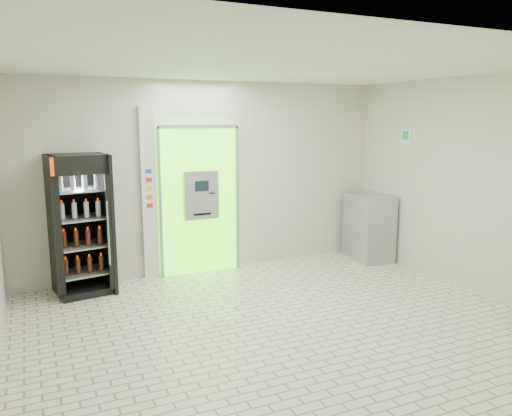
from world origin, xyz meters
TOP-DOWN VIEW (x-y plane):
  - ground at (0.00, 0.00)m, footprint 6.00×6.00m
  - room_shell at (0.00, 0.00)m, footprint 6.00×6.00m
  - atm_assembly at (-0.20, 2.41)m, footprint 1.30×0.24m
  - pillar at (-0.98, 2.45)m, footprint 0.22×0.11m
  - beverage_cooler at (-2.00, 2.17)m, footprint 0.83×0.78m
  - steel_cabinet at (2.71, 1.90)m, footprint 0.66×0.90m
  - exit_sign at (2.99, 1.40)m, footprint 0.02×0.22m

SIDE VIEW (x-z plane):
  - ground at x=0.00m, z-range 0.00..0.00m
  - steel_cabinet at x=2.71m, z-range 0.00..1.13m
  - beverage_cooler at x=-2.00m, z-range -0.04..1.91m
  - atm_assembly at x=-0.20m, z-range 0.01..2.34m
  - pillar at x=-0.98m, z-range 0.00..2.60m
  - room_shell at x=0.00m, z-range -1.16..4.84m
  - exit_sign at x=2.99m, z-range 1.99..2.25m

